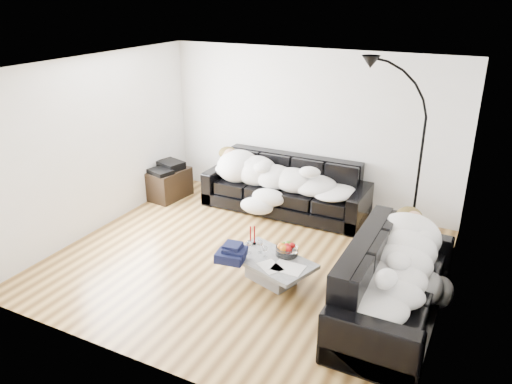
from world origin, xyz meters
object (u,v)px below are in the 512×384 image
at_px(sleeper_back, 284,175).
at_px(wine_glass_b, 249,247).
at_px(sleeper_right, 397,266).
at_px(sofa_right, 395,281).
at_px(candle_right, 254,235).
at_px(fruit_bowl, 287,249).
at_px(floor_lamp, 419,170).
at_px(wine_glass_a, 260,246).
at_px(wine_glass_c, 265,252).
at_px(shoes, 275,269).
at_px(av_cabinet, 168,184).
at_px(coffee_table, 271,270).
at_px(stereo, 167,167).
at_px(candle_left, 250,236).
at_px(sofa_back, 285,186).

relative_size(sleeper_back, wine_glass_b, 13.00).
xyz_separation_m(sleeper_back, sleeper_right, (2.25, -2.07, 0.01)).
height_order(sofa_right, candle_right, sofa_right).
relative_size(fruit_bowl, floor_lamp, 0.12).
relative_size(wine_glass_a, wine_glass_c, 1.11).
height_order(sleeper_right, fruit_bowl, sleeper_right).
relative_size(shoes, av_cabinet, 0.61).
distance_m(sleeper_back, wine_glass_b, 2.06).
bearing_deg(wine_glass_c, fruit_bowl, 40.10).
bearing_deg(wine_glass_c, sofa_right, -1.95).
distance_m(coffee_table, stereo, 3.27).
distance_m(wine_glass_a, floor_lamp, 2.44).
bearing_deg(fruit_bowl, candle_right, 171.79).
distance_m(sofa_right, candle_right, 1.92).
xyz_separation_m(wine_glass_a, av_cabinet, (-2.60, 1.59, -0.15)).
xyz_separation_m(coffee_table, candle_right, (-0.36, 0.25, 0.29)).
xyz_separation_m(candle_left, candle_right, (0.04, 0.04, -0.00)).
xyz_separation_m(sleeper_back, av_cabinet, (-2.07, -0.35, -0.39)).
xyz_separation_m(sleeper_back, shoes, (0.69, -1.82, -0.60)).
relative_size(sleeper_right, wine_glass_a, 10.85).
relative_size(stereo, floor_lamp, 0.19).
bearing_deg(stereo, floor_lamp, 17.94).
xyz_separation_m(sleeper_back, candle_left, (0.31, -1.80, -0.20)).
xyz_separation_m(coffee_table, floor_lamp, (1.39, 1.78, 1.00)).
bearing_deg(sleeper_back, sleeper_right, -42.61).
height_order(sleeper_right, av_cabinet, sleeper_right).
height_order(sleeper_back, candle_right, sleeper_back).
height_order(wine_glass_a, candle_right, candle_right).
bearing_deg(stereo, candle_left, -14.86).
distance_m(sofa_right, candle_left, 1.96).
bearing_deg(wine_glass_c, wine_glass_a, 143.01).
height_order(sleeper_right, shoes, sleeper_right).
distance_m(sofa_back, candle_left, 1.88).
bearing_deg(coffee_table, sleeper_right, -2.09).
xyz_separation_m(wine_glass_c, candle_left, (-0.32, 0.22, 0.05)).
bearing_deg(sleeper_back, fruit_bowl, -65.10).
bearing_deg(fruit_bowl, sofa_back, 114.31).
xyz_separation_m(sleeper_right, candle_right, (-1.90, 0.31, -0.21)).
distance_m(sleeper_back, stereo, 2.10).
bearing_deg(floor_lamp, candle_right, -142.16).
relative_size(sofa_back, sleeper_back, 1.18).
bearing_deg(wine_glass_a, sofa_right, -4.48).
bearing_deg(wine_glass_a, av_cabinet, 148.58).
height_order(sofa_back, wine_glass_c, sofa_back).
bearing_deg(wine_glass_a, sleeper_back, 105.17).
distance_m(fruit_bowl, wine_glass_b, 0.48).
bearing_deg(floor_lamp, candle_left, -142.05).
height_order(coffee_table, stereo, stereo).
bearing_deg(wine_glass_a, sleeper_right, -4.48).
distance_m(fruit_bowl, stereo, 3.28).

